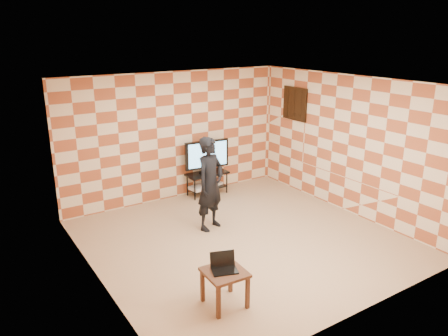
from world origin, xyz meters
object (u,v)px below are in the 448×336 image
(person, at_px, (210,184))
(side_table, at_px, (225,277))
(tv_stand, at_px, (207,179))
(tv, at_px, (207,155))

(person, bearing_deg, side_table, -137.19)
(side_table, distance_m, person, 2.43)
(tv_stand, distance_m, tv, 0.54)
(tv, height_order, person, person)
(side_table, bearing_deg, tv, 62.32)
(side_table, height_order, person, person)
(side_table, relative_size, person, 0.32)
(tv_stand, xyz_separation_m, side_table, (-1.91, -3.64, 0.05))
(side_table, xyz_separation_m, person, (1.08, 2.13, 0.45))
(tv_stand, bearing_deg, side_table, -117.66)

